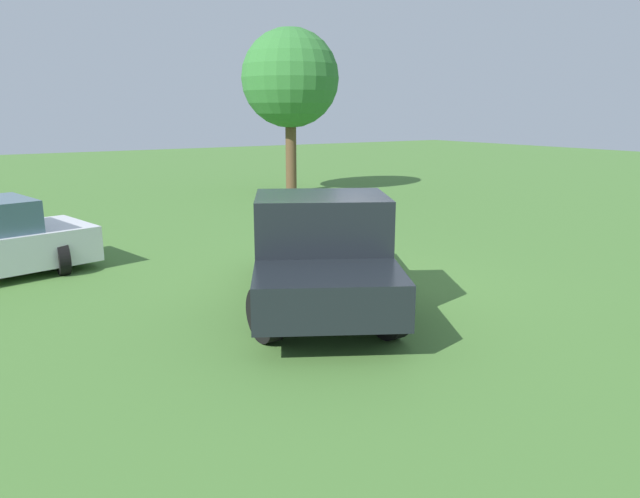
% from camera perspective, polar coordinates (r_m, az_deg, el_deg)
% --- Properties ---
extents(ground_plane, '(80.00, 80.00, 0.00)m').
position_cam_1_polar(ground_plane, '(10.21, 2.12, -4.15)').
color(ground_plane, '#477533').
extents(pickup_truck, '(5.27, 4.11, 1.81)m').
position_cam_1_polar(pickup_truck, '(9.25, 0.05, 0.02)').
color(pickup_truck, black).
rests_on(pickup_truck, ground_plane).
extents(tree_back_right, '(3.61, 3.61, 6.03)m').
position_cam_1_polar(tree_back_right, '(22.74, -2.89, 16.04)').
color(tree_back_right, brown).
rests_on(tree_back_right, ground_plane).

